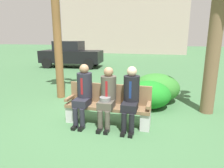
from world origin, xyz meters
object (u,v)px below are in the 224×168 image
object	(u,v)px
seated_man_middle	(107,94)
shrub_mid_lawn	(149,94)
park_bench	(108,106)
building_backdrop	(127,14)
shrub_near_bench	(156,88)
seated_man_left	(83,91)
parked_car_near	(71,54)
seated_man_right	(131,95)

from	to	relation	value
seated_man_middle	shrub_mid_lawn	world-z (taller)	seated_man_middle
park_bench	building_backdrop	world-z (taller)	building_backdrop
park_bench	shrub_mid_lawn	xyz separation A→B (m)	(0.81, 1.28, -0.04)
shrub_near_bench	park_bench	bearing A→B (deg)	-117.38
shrub_mid_lawn	building_backdrop	xyz separation A→B (m)	(-4.77, 21.69, 4.51)
park_bench	seated_man_middle	distance (m)	0.34
shrub_mid_lawn	seated_man_left	bearing A→B (deg)	-134.01
park_bench	shrub_near_bench	xyz separation A→B (m)	(0.99, 1.92, 0.01)
shrub_near_bench	shrub_mid_lawn	size ratio (longest dim) A/B	1.14
shrub_near_bench	shrub_mid_lawn	distance (m)	0.67
park_bench	seated_man_middle	bearing A→B (deg)	-80.44
park_bench	shrub_mid_lawn	distance (m)	1.52
seated_man_middle	parked_car_near	distance (m)	9.13
seated_man_left	shrub_near_bench	xyz separation A→B (m)	(1.54, 2.04, -0.33)
seated_man_left	shrub_mid_lawn	size ratio (longest dim) A/B	1.12
seated_man_right	shrub_mid_lawn	bearing A→B (deg)	78.77
shrub_near_bench	seated_man_middle	bearing A→B (deg)	-115.38
seated_man_middle	seated_man_right	distance (m)	0.51
seated_man_left	shrub_mid_lawn	distance (m)	1.99
seated_man_middle	seated_man_right	world-z (taller)	seated_man_right
seated_man_left	seated_man_right	size ratio (longest dim) A/B	1.01
shrub_near_bench	seated_man_left	bearing A→B (deg)	-127.01
parked_car_near	shrub_near_bench	bearing A→B (deg)	-45.29
parked_car_near	building_backdrop	bearing A→B (deg)	87.21
park_bench	building_backdrop	size ratio (longest dim) A/B	0.12
shrub_near_bench	seated_man_right	bearing A→B (deg)	-102.74
shrub_near_bench	parked_car_near	xyz separation A→B (m)	(-5.70, 5.76, 0.41)
seated_man_right	shrub_near_bench	size ratio (longest dim) A/B	0.98
park_bench	shrub_near_bench	bearing A→B (deg)	62.62
shrub_near_bench	parked_car_near	distance (m)	8.11
seated_man_middle	seated_man_right	size ratio (longest dim) A/B	0.98
park_bench	parked_car_near	distance (m)	9.01
shrub_near_bench	shrub_mid_lawn	bearing A→B (deg)	-106.00
seated_man_right	seated_man_middle	bearing A→B (deg)	-179.03
parked_car_near	seated_man_right	bearing A→B (deg)	-56.12
building_backdrop	shrub_near_bench	bearing A→B (deg)	-76.76
building_backdrop	shrub_mid_lawn	bearing A→B (deg)	-77.59
shrub_near_bench	building_backdrop	size ratio (longest dim) A/B	0.09
parked_car_near	building_backdrop	world-z (taller)	building_backdrop
parked_car_near	building_backdrop	xyz separation A→B (m)	(0.75, 15.29, 4.05)
seated_man_middle	shrub_near_bench	distance (m)	2.29
seated_man_left	park_bench	bearing A→B (deg)	12.46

